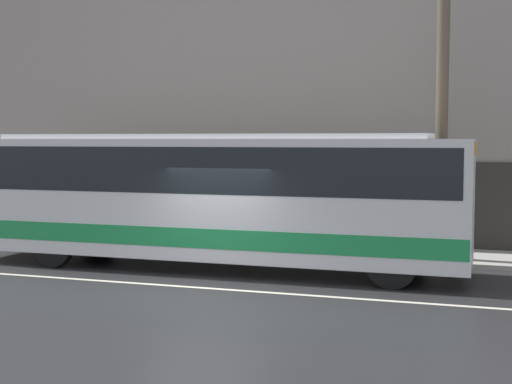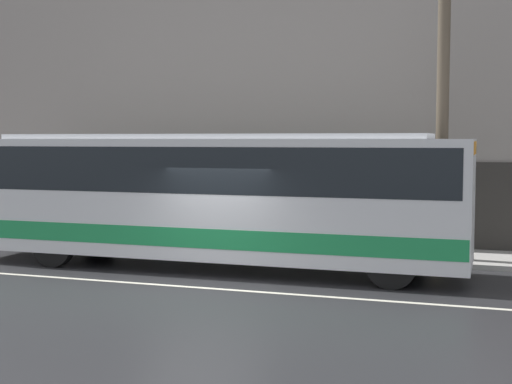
% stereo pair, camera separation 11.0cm
% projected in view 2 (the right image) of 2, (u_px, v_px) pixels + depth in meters
% --- Properties ---
extents(ground_plane, '(60.00, 60.00, 0.00)m').
position_uv_depth(ground_plane, '(200.00, 288.00, 15.10)').
color(ground_plane, '#262628').
extents(sidewalk, '(60.00, 2.53, 0.13)m').
position_uv_depth(sidewalk, '(273.00, 249.00, 20.07)').
color(sidewalk, '#A09E99').
rests_on(sidewalk, ground_plane).
extents(building_facade, '(60.00, 0.35, 10.10)m').
position_uv_depth(building_facade, '(287.00, 81.00, 21.05)').
color(building_facade, gray).
rests_on(building_facade, ground_plane).
extents(lane_stripe, '(54.00, 0.14, 0.01)m').
position_uv_depth(lane_stripe, '(200.00, 288.00, 15.10)').
color(lane_stripe, beige).
rests_on(lane_stripe, ground_plane).
extents(transit_bus, '(12.29, 2.51, 3.27)m').
position_uv_depth(transit_bus, '(211.00, 193.00, 17.32)').
color(transit_bus, silver).
rests_on(transit_bus, ground_plane).
extents(utility_pole_near, '(0.31, 0.31, 6.60)m').
position_uv_depth(utility_pole_near, '(442.00, 128.00, 17.83)').
color(utility_pole_near, brown).
rests_on(utility_pole_near, sidewalk).
extents(pedestrian_waiting, '(0.36, 0.36, 1.52)m').
position_uv_depth(pedestrian_waiting, '(168.00, 216.00, 21.60)').
color(pedestrian_waiting, '#333338').
rests_on(pedestrian_waiting, sidewalk).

